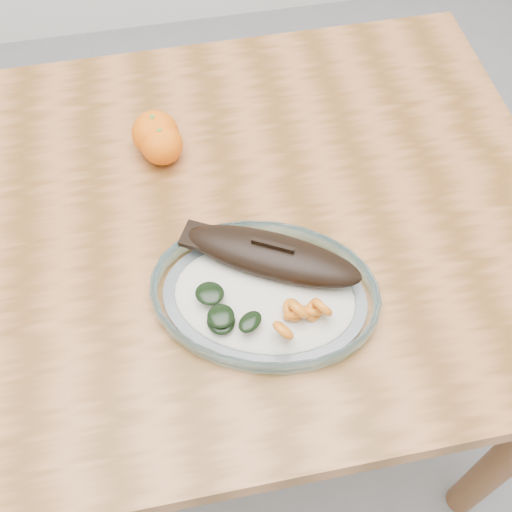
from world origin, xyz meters
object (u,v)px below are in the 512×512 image
orange_left (155,133)px  plated_meal (265,291)px  orange_right (162,144)px  dining_table (174,259)px

orange_left → plated_meal: bearing=-69.5°
orange_right → dining_table: bearing=-94.9°
plated_meal → orange_left: bearing=129.9°
plated_meal → orange_right: size_ratio=10.75×
orange_right → orange_left: bearing=108.7°
plated_meal → dining_table: bearing=146.8°
dining_table → orange_left: (0.00, 0.15, 0.14)m
plated_meal → orange_left: 0.33m
dining_table → orange_right: bearing=85.1°
plated_meal → orange_right: bearing=130.1°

